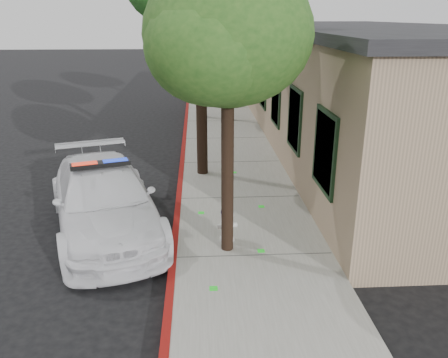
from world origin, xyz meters
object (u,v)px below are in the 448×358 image
clapboard_building (361,85)px  street_tree_far (203,9)px  fire_hydrant (227,224)px  street_tree_near (229,41)px  police_car (104,199)px

clapboard_building → street_tree_far: (-5.79, 3.84, 2.70)m
fire_hydrant → street_tree_far: (-0.25, 12.17, 4.30)m
street_tree_near → street_tree_far: (-0.24, 12.54, 0.69)m
street_tree_near → clapboard_building: bearing=57.5°
clapboard_building → fire_hydrant: bearing=-123.6°
street_tree_near → police_car: bearing=154.0°
clapboard_building → fire_hydrant: (-5.54, -8.34, -1.60)m
fire_hydrant → street_tree_near: street_tree_near is taller
street_tree_near → street_tree_far: 12.56m
clapboard_building → police_car: 11.14m
police_car → street_tree_far: street_tree_far is taller
clapboard_building → police_car: bearing=-137.9°
fire_hydrant → street_tree_far: size_ratio=0.12×
street_tree_far → clapboard_building: bearing=-33.5°
fire_hydrant → street_tree_near: bearing=-102.7°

